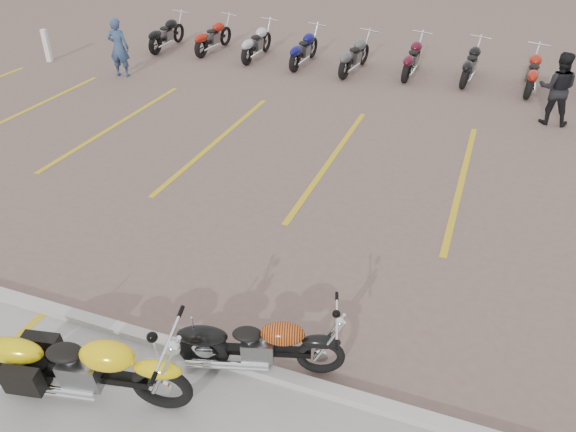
# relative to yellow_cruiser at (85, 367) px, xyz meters

# --- Properties ---
(ground) EXTENTS (100.00, 100.00, 0.00)m
(ground) POSITION_rel_yellow_cruiser_xyz_m (0.77, 3.01, -0.50)
(ground) COLOR #6F574F
(ground) RESTS_ON ground
(curb) EXTENTS (60.00, 0.18, 0.12)m
(curb) POSITION_rel_yellow_cruiser_xyz_m (0.77, 1.01, -0.44)
(curb) COLOR #ADAAA3
(curb) RESTS_ON ground
(parking_stripes) EXTENTS (38.00, 5.50, 0.01)m
(parking_stripes) POSITION_rel_yellow_cruiser_xyz_m (0.77, 7.01, -0.49)
(parking_stripes) COLOR gold
(parking_stripes) RESTS_ON ground
(yellow_cruiser) EXTENTS (2.41, 0.63, 1.00)m
(yellow_cruiser) POSITION_rel_yellow_cruiser_xyz_m (0.00, 0.00, 0.00)
(yellow_cruiser) COLOR black
(yellow_cruiser) RESTS_ON ground
(flame_cruiser) EXTENTS (1.96, 0.70, 0.83)m
(flame_cruiser) POSITION_rel_yellow_cruiser_xyz_m (1.65, 1.08, -0.08)
(flame_cruiser) COLOR black
(flame_cruiser) RESTS_ON ground
(person_a) EXTENTS (0.67, 0.50, 1.67)m
(person_a) POSITION_rel_yellow_cruiser_xyz_m (-6.67, 10.21, 0.34)
(person_a) COLOR navy
(person_a) RESTS_ON ground
(person_b) EXTENTS (0.86, 0.68, 1.72)m
(person_b) POSITION_rel_yellow_cruiser_xyz_m (5.12, 10.81, 0.36)
(person_b) COLOR black
(person_b) RESTS_ON ground
(bollard) EXTENTS (0.18, 0.18, 1.00)m
(bollard) POSITION_rel_yellow_cruiser_xyz_m (-9.71, 10.60, 0.00)
(bollard) COLOR white
(bollard) RESTS_ON ground
(bg_bike_row) EXTENTS (17.22, 2.02, 1.10)m
(bg_bike_row) POSITION_rel_yellow_cruiser_xyz_m (1.29, 13.19, 0.05)
(bg_bike_row) COLOR black
(bg_bike_row) RESTS_ON ground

